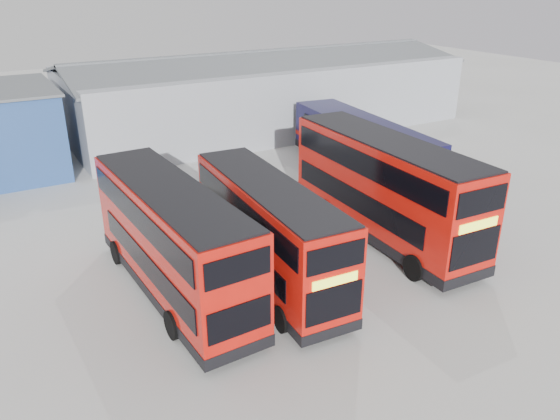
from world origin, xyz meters
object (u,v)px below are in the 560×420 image
object	(u,v)px
double_decker_centre	(269,233)
single_decker_blue	(361,148)
double_decker_left	(173,242)
double_decker_right	(384,190)
maintenance_shed	(265,93)

from	to	relation	value
double_decker_centre	single_decker_blue	size ratio (longest dim) A/B	0.77
double_decker_left	single_decker_blue	world-z (taller)	double_decker_left
double_decker_centre	single_decker_blue	xyz separation A→B (m)	(10.76, 8.08, -0.35)
double_decker_centre	double_decker_right	size ratio (longest dim) A/B	0.88
double_decker_right	single_decker_blue	size ratio (longest dim) A/B	0.88
maintenance_shed	double_decker_left	distance (m)	25.47
double_decker_centre	single_decker_blue	distance (m)	13.46
maintenance_shed	double_decker_left	xyz separation A→B (m)	(-15.11, -20.50, -0.46)
double_decker_left	single_decker_blue	distance (m)	16.00
maintenance_shed	double_decker_centre	distance (m)	24.32
double_decker_left	double_decker_centre	distance (m)	3.63
double_decker_right	double_decker_left	bearing A→B (deg)	-177.87
double_decker_centre	double_decker_right	bearing A→B (deg)	10.93
double_decker_right	single_decker_blue	world-z (taller)	double_decker_right
double_decker_left	double_decker_centre	bearing A→B (deg)	163.79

